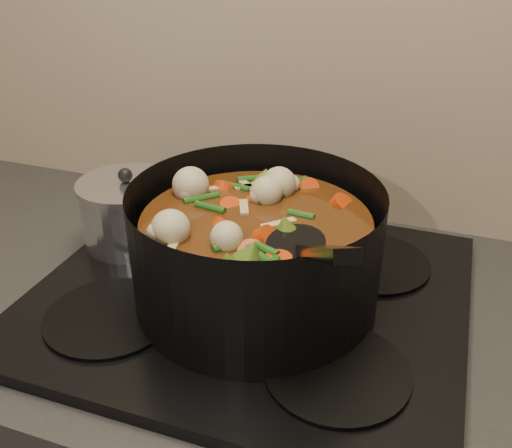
% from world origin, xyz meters
% --- Properties ---
extents(stovetop, '(0.62, 0.54, 0.03)m').
position_xyz_m(stovetop, '(0.00, 1.93, 0.92)').
color(stovetop, black).
rests_on(stovetop, counter).
extents(stockpot, '(0.41, 0.46, 0.26)m').
position_xyz_m(stockpot, '(0.02, 1.91, 1.01)').
color(stockpot, black).
rests_on(stockpot, stovetop).
extents(saucepan, '(0.16, 0.16, 0.13)m').
position_xyz_m(saucepan, '(-0.24, 2.00, 0.99)').
color(saucepan, silver).
rests_on(saucepan, stovetop).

